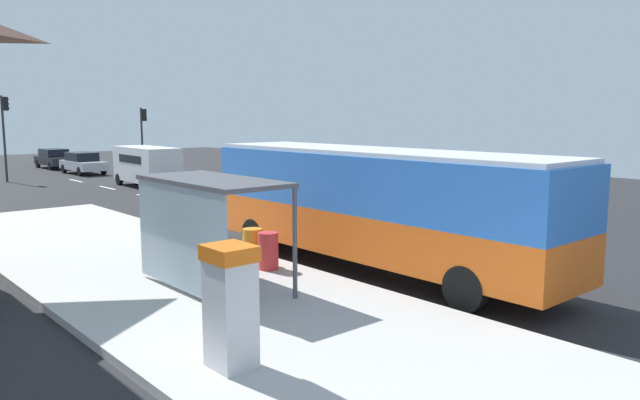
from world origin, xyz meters
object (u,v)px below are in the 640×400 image
Objects in this scene: white_van at (147,164)px; sedan_near at (83,163)px; recycling_bin_orange at (253,246)px; bus at (374,201)px; traffic_light_near_side at (143,130)px; bus_shelter at (200,206)px; ticket_machine at (231,305)px; recycling_bin_red at (268,251)px; sedan_far at (54,158)px; traffic_light_far_side at (5,125)px.

white_van is 10.46m from sedan_near.
sedan_near is 30.87m from recycling_bin_orange.
traffic_light_near_side is (7.22, 29.19, 1.25)m from bus.
bus_shelter is at bearing 169.96° from bus.
bus_shelter is at bearing -105.52° from sedan_near.
bus is 5.68× the size of ticket_machine.
bus_shelter is at bearing -167.28° from recycling_bin_red.
bus_shelter is (-11.92, -28.35, -1.00)m from traffic_light_near_side.
sedan_near is 36.98m from ticket_machine.
bus is 4.78m from bus_shelter.
sedan_far is (0.10, 16.48, -0.55)m from white_van.
traffic_light_near_side is at bearing 70.79° from recycling_bin_red.
traffic_light_far_side reaches higher than sedan_far.
ticket_machine is 0.37× the size of traffic_light_far_side.
traffic_light_far_side is (-5.40, -2.22, 2.72)m from sedan_near.
sedan_near is at bearing 136.69° from traffic_light_near_side.
recycling_bin_red is 0.70m from recycling_bin_orange.
bus_shelter is (-8.61, -20.94, 0.75)m from white_van.
traffic_light_near_side reaches higher than bus.
recycling_bin_red is at bearing -107.39° from white_van.
traffic_light_near_side is at bearing 76.11° from bus.
bus is 2.38× the size of traffic_light_near_side.
recycling_bin_orange is at bearing 28.46° from bus_shelter.
recycling_bin_orange is at bearing -107.97° from white_van.
white_van is 22.65m from bus_shelter.
traffic_light_near_side is (9.70, 27.16, 2.44)m from recycling_bin_orange.
bus_shelter reaches higher than sedan_near.
bus is 2.48× the size of sedan_near.
bus is at bearing -87.34° from traffic_light_far_side.
sedan_near is at bearing 77.85° from recycling_bin_orange.
traffic_light_far_side is at bearing 174.69° from traffic_light_near_side.
recycling_bin_red is 0.24× the size of bus_shelter.
ticket_machine is (-10.57, -35.44, 0.38)m from sedan_near.
white_van is 1.32× the size of bus_shelter.
recycling_bin_red is at bearing -99.99° from sedan_far.
white_van is 1.19× the size of sedan_near.
white_van reaches higher than recycling_bin_red.
recycling_bin_red is at bearing -90.00° from recycling_bin_orange.
sedan_far is at bearing 80.01° from recycling_bin_red.
recycling_bin_orange is at bearing 90.00° from recycling_bin_red.
sedan_far is 38.44m from bus_shelter.
sedan_far is 37.48m from recycling_bin_red.
recycling_bin_orange is at bearing 140.77° from bus.
traffic_light_far_side is at bearing 122.84° from white_van.
bus_shelter is (1.85, 4.06, 0.93)m from ticket_machine.
bus is 2.08× the size of traffic_light_far_side.
sedan_near is 4.97m from traffic_light_near_side.
sedan_near is at bearing 89.46° from white_van.
sedan_far is 0.83× the size of traffic_light_far_side.
traffic_light_near_side is (3.30, 7.42, 1.75)m from white_van.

